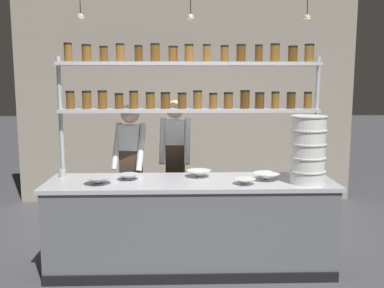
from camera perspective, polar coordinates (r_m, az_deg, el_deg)
ground_plane at (r=4.59m, az=-0.18°, el=-16.12°), size 40.00×40.00×0.00m
back_wall at (r=6.77m, az=-0.78°, el=5.99°), size 5.27×0.12×3.26m
prep_counter at (r=4.42m, az=-0.18°, el=-10.70°), size 2.87×0.76×0.92m
spice_shelf_unit at (r=4.51m, az=-0.28°, el=7.36°), size 2.75×0.28×2.29m
chef_left at (r=4.89m, az=-8.13°, el=-2.97°), size 0.41×0.34×1.65m
chef_center at (r=5.09m, az=-2.24°, el=-2.16°), size 0.37×0.30×1.69m
container_stack at (r=4.26m, az=15.21°, el=-0.75°), size 0.35×0.35×0.66m
prep_bowl_near_left at (r=4.37m, az=-8.44°, el=-4.37°), size 0.21×0.21×0.06m
prep_bowl_center_front at (r=4.36m, az=9.92°, el=-4.32°), size 0.27×0.27×0.07m
prep_bowl_center_back at (r=4.44m, az=0.92°, el=-3.98°), size 0.26×0.26×0.07m
prep_bowl_near_right at (r=4.23m, az=-12.38°, el=-4.81°), size 0.26×0.26×0.07m
prep_bowl_far_left at (r=4.16m, az=7.11°, el=-4.99°), size 0.21×0.21×0.06m
serving_cup_front at (r=4.64m, az=-16.89°, el=-3.76°), size 0.07×0.07×0.08m
pendant_light_row at (r=4.23m, az=0.15°, el=17.04°), size 2.22×0.07×0.74m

